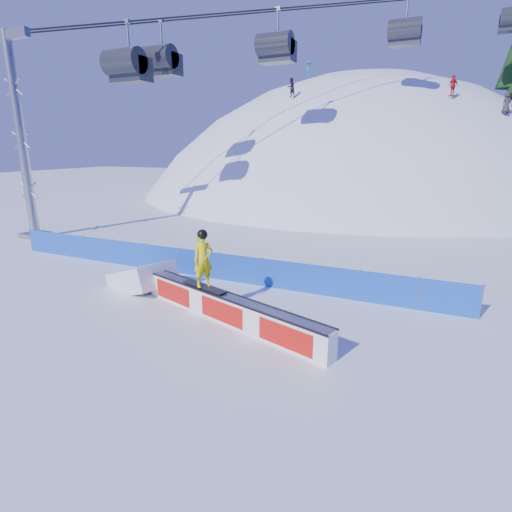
% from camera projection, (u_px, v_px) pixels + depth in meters
% --- Properties ---
extents(ground, '(160.00, 160.00, 0.00)m').
position_uv_depth(ground, '(131.00, 314.00, 13.92)').
color(ground, white).
rests_on(ground, ground).
extents(snow_hill, '(64.00, 64.00, 64.00)m').
position_uv_depth(snow_hill, '(350.00, 322.00, 55.53)').
color(snow_hill, white).
rests_on(snow_hill, ground).
extents(safety_fence, '(22.05, 0.05, 1.30)m').
position_uv_depth(safety_fence, '(200.00, 264.00, 17.71)').
color(safety_fence, blue).
rests_on(safety_fence, ground).
extents(rail_box, '(7.82, 2.96, 0.96)m').
position_uv_depth(rail_box, '(227.00, 309.00, 13.11)').
color(rail_box, white).
rests_on(rail_box, ground).
extents(snow_ramp, '(3.22, 2.53, 1.76)m').
position_uv_depth(snow_ramp, '(143.00, 288.00, 16.48)').
color(snow_ramp, white).
rests_on(snow_ramp, ground).
extents(snowboarder, '(1.95, 0.92, 2.03)m').
position_uv_depth(snowboarder, '(203.00, 259.00, 13.44)').
color(snowboarder, black).
rests_on(snowboarder, rail_box).
extents(distant_skiers, '(19.53, 9.00, 6.27)m').
position_uv_depth(distant_skiers, '(367.00, 83.00, 36.89)').
color(distant_skiers, black).
rests_on(distant_skiers, ground).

